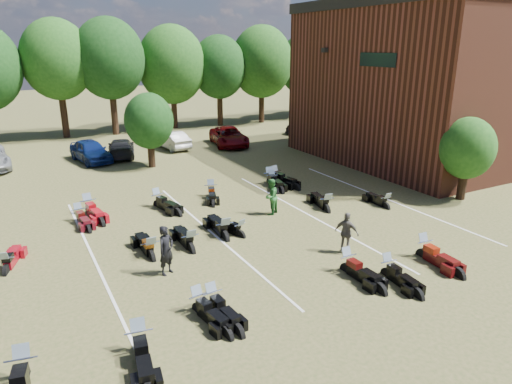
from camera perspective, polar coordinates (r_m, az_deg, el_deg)
ground at (r=18.97m, az=6.64°, el=-6.59°), size 160.00×160.00×0.00m
car_3 at (r=34.91m, az=-16.50°, el=5.31°), size 2.86×4.84×1.32m
car_4 at (r=34.03m, az=-19.98°, el=4.85°), size 2.61×4.79×1.54m
car_5 at (r=36.81m, az=-10.51°, el=6.41°), size 2.00×4.31×1.37m
car_6 at (r=37.44m, az=-3.41°, el=6.95°), size 3.50×5.69×1.47m
car_7 at (r=41.29m, az=6.98°, el=7.97°), size 3.15×5.84×1.61m
person_black at (r=16.54m, az=-11.16°, el=-7.16°), size 0.79×0.70×1.82m
person_green at (r=21.89m, az=1.85°, el=-0.60°), size 1.08×1.03×1.76m
person_grey at (r=18.26m, az=11.26°, el=-5.00°), size 0.83×1.04×1.65m
motorcycle_0 at (r=13.29m, az=-26.88°, el=-20.37°), size 1.23×2.53×1.35m
motorcycle_1 at (r=14.59m, az=-7.16°, el=-14.68°), size 1.01×2.23×1.20m
motorcycle_2 at (r=13.26m, az=-14.25°, el=-18.87°), size 1.12×2.50×1.35m
motorcycle_3 at (r=14.70m, az=-5.42°, el=-14.35°), size 0.86×2.21×1.20m
motorcycle_4 at (r=17.11m, az=16.06°, el=-10.07°), size 0.90×2.21×1.20m
motorcycle_5 at (r=17.07m, az=11.30°, el=-9.76°), size 0.76×2.32×1.29m
motorcycle_6 at (r=18.96m, az=20.14°, el=-7.65°), size 0.97×2.45×1.33m
motorcycle_7 at (r=18.95m, az=-28.69°, el=-8.84°), size 1.29×2.24×1.19m
motorcycle_8 at (r=18.15m, az=-12.90°, el=-8.12°), size 0.81×2.38×1.31m
motorcycle_9 at (r=19.64m, az=-1.98°, el=-5.58°), size 1.21×2.12×1.13m
motorcycle_10 at (r=18.49m, az=-8.10°, el=-7.32°), size 0.77×2.39×1.33m
motorcycle_11 at (r=19.44m, az=-3.88°, el=-5.87°), size 0.93×2.54×1.39m
motorcycle_12 at (r=22.79m, az=8.80°, el=-2.40°), size 1.23×2.49×1.33m
motorcycle_13 at (r=23.87m, az=15.88°, el=-1.94°), size 0.77×2.10×1.15m
motorcycle_14 at (r=22.84m, az=-21.17°, el=-3.40°), size 0.90×2.21×1.20m
motorcycle_15 at (r=23.64m, az=-20.11°, el=-2.57°), size 1.14×2.60×1.40m
motorcycle_16 at (r=23.70m, az=-12.13°, el=-1.80°), size 1.37×2.51×1.33m
motorcycle_17 at (r=24.91m, az=-5.63°, el=-0.50°), size 1.44×2.37×1.26m
motorcycle_18 at (r=26.79m, az=1.98°, el=0.91°), size 1.37×2.25×1.20m
motorcycle_19 at (r=26.97m, az=1.73°, el=1.02°), size 1.18×2.58×1.39m
motorcycle_20 at (r=27.28m, az=2.46°, el=1.21°), size 1.18×2.60×1.40m
brick_building at (r=39.59m, az=26.38°, el=12.53°), size 25.40×15.20×10.70m
tree_line at (r=43.98m, az=-17.27°, el=15.16°), size 56.00×6.00×9.79m
young_tree_near_building at (r=26.01m, az=24.92°, el=4.98°), size 2.80×2.80×4.16m
young_tree_midfield at (r=30.96m, az=-13.23°, el=8.64°), size 3.20×3.20×4.70m
parking_lines at (r=20.02m, az=-5.44°, el=-5.17°), size 20.10×14.00×0.01m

